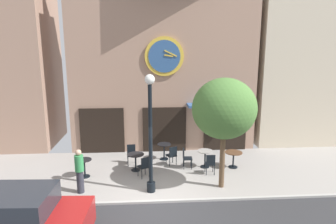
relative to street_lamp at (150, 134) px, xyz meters
name	(u,v)px	position (x,y,z in m)	size (l,w,h in m)	color
ground_plane	(157,215)	(0.17, -1.62, -2.24)	(25.26, 12.12, 0.13)	gray
clock_building	(163,43)	(0.76, 5.60, 3.27)	(9.43, 3.63, 10.59)	#9E7A66
neighbor_building_right	(311,23)	(9.20, 6.61, 4.37)	(6.84, 4.36, 13.17)	beige
street_lamp	(150,134)	(0.00, 0.00, 0.00)	(0.36, 0.36, 4.37)	black
street_tree	(224,109)	(2.71, 0.20, 0.85)	(2.38, 2.14, 4.21)	brown
cafe_table_center_left	(84,166)	(-2.72, 1.47, -1.72)	(0.60, 0.60, 0.76)	black
cafe_table_near_curb	(136,159)	(-0.64, 2.00, -1.68)	(0.74, 0.74, 0.75)	black
cafe_table_center_right	(164,149)	(0.67, 3.22, -1.70)	(0.64, 0.64, 0.77)	black
cafe_table_near_door	(205,156)	(2.44, 2.14, -1.68)	(0.69, 0.69, 0.77)	black
cafe_table_leftmost	(233,156)	(3.69, 2.02, -1.69)	(0.77, 0.77, 0.72)	black
cafe_chair_outer	(186,157)	(1.56, 2.10, -1.69)	(0.42, 0.42, 0.90)	black
cafe_chair_by_entrance	(144,165)	(-0.25, 1.23, -1.69)	(0.54, 0.54, 0.90)	black
cafe_chair_near_lamp	(210,163)	(2.50, 1.34, -1.69)	(0.41, 0.41, 0.90)	black
cafe_chair_curbside	(172,154)	(0.99, 2.45, -1.69)	(0.53, 0.53, 0.90)	black
cafe_chair_facing_street	(131,153)	(-0.86, 2.76, -1.69)	(0.44, 0.44, 0.90)	black
pedestrian_green	(80,171)	(-2.60, 0.10, -1.36)	(0.39, 0.39, 1.67)	#2D2D38
parked_car_red	(7,220)	(-3.88, -2.83, -1.46)	(4.38, 2.19, 1.55)	maroon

